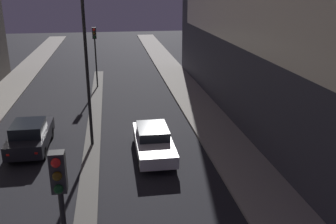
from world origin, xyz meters
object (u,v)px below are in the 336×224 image
(traffic_light_mid, at_px, (95,44))
(car_left_lane, at_px, (30,135))
(street_lamp, at_px, (85,44))
(car_right_lane, at_px, (153,141))
(traffic_light_near, at_px, (62,208))

(traffic_light_mid, bearing_deg, car_left_lane, -104.59)
(traffic_light_mid, height_order, car_left_lane, traffic_light_mid)
(street_lamp, distance_m, car_right_lane, 5.86)
(car_left_lane, xyz_separation_m, car_right_lane, (6.26, -1.52, -0.08))
(street_lamp, relative_size, car_right_lane, 1.69)
(traffic_light_mid, relative_size, street_lamp, 0.60)
(traffic_light_near, xyz_separation_m, street_lamp, (0.00, 11.65, 1.78))
(traffic_light_mid, height_order, street_lamp, street_lamp)
(traffic_light_mid, relative_size, car_right_lane, 1.01)
(traffic_light_near, bearing_deg, traffic_light_mid, 90.00)
(street_lamp, xyz_separation_m, car_left_lane, (-3.13, 0.03, -4.65))
(traffic_light_near, relative_size, street_lamp, 0.60)
(traffic_light_near, relative_size, car_right_lane, 1.01)
(traffic_light_near, bearing_deg, car_left_lane, 104.99)
(traffic_light_near, height_order, street_lamp, street_lamp)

